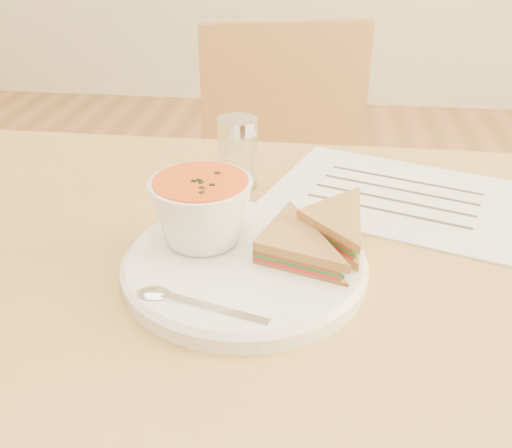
% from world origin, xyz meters
% --- Properties ---
extents(chair_far, '(0.47, 0.47, 0.88)m').
position_xyz_m(chair_far, '(0.04, 0.58, 0.44)').
color(chair_far, brown).
rests_on(chair_far, floor).
extents(plate, '(0.27, 0.27, 0.02)m').
position_xyz_m(plate, '(0.01, -0.04, 0.76)').
color(plate, white).
rests_on(plate, dining_table).
extents(soup_bowl, '(0.12, 0.12, 0.08)m').
position_xyz_m(soup_bowl, '(-0.04, -0.01, 0.80)').
color(soup_bowl, white).
rests_on(soup_bowl, plate).
extents(sandwich_half_a, '(0.13, 0.13, 0.03)m').
position_xyz_m(sandwich_half_a, '(0.02, -0.06, 0.78)').
color(sandwich_half_a, '#B69140').
rests_on(sandwich_half_a, plate).
extents(sandwich_half_b, '(0.14, 0.14, 0.03)m').
position_xyz_m(sandwich_half_b, '(0.06, 0.00, 0.79)').
color(sandwich_half_b, '#B69140').
rests_on(sandwich_half_b, plate).
extents(spoon, '(0.18, 0.08, 0.01)m').
position_xyz_m(spoon, '(-0.02, -0.13, 0.77)').
color(spoon, silver).
rests_on(spoon, plate).
extents(paper_menu, '(0.38, 0.33, 0.00)m').
position_xyz_m(paper_menu, '(0.19, 0.17, 0.75)').
color(paper_menu, white).
rests_on(paper_menu, dining_table).
extents(condiment_shaker, '(0.07, 0.07, 0.10)m').
position_xyz_m(condiment_shaker, '(-0.03, 0.17, 0.80)').
color(condiment_shaker, silver).
rests_on(condiment_shaker, dining_table).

